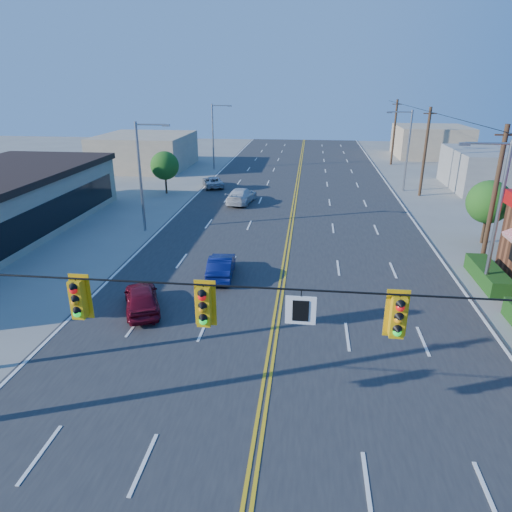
# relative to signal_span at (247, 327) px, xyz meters

# --- Properties ---
(ground) EXTENTS (160.00, 160.00, 0.00)m
(ground) POSITION_rel_signal_span_xyz_m (0.12, 0.00, -4.89)
(ground) COLOR gray
(ground) RESTS_ON ground
(road) EXTENTS (20.00, 120.00, 0.06)m
(road) POSITION_rel_signal_span_xyz_m (0.12, 20.00, -4.86)
(road) COLOR #2D2D30
(road) RESTS_ON ground
(signal_span) EXTENTS (24.32, 0.34, 9.00)m
(signal_span) POSITION_rel_signal_span_xyz_m (0.00, 0.00, 0.00)
(signal_span) COLOR #47301E
(signal_span) RESTS_ON ground
(streetlight_se) EXTENTS (2.55, 0.25, 8.00)m
(streetlight_se) POSITION_rel_signal_span_xyz_m (10.91, 14.00, -0.37)
(streetlight_se) COLOR gray
(streetlight_se) RESTS_ON ground
(streetlight_ne) EXTENTS (2.55, 0.25, 8.00)m
(streetlight_ne) POSITION_rel_signal_span_xyz_m (10.91, 38.00, -0.37)
(streetlight_ne) COLOR gray
(streetlight_ne) RESTS_ON ground
(streetlight_sw) EXTENTS (2.55, 0.25, 8.00)m
(streetlight_sw) POSITION_rel_signal_span_xyz_m (-10.67, 22.00, -0.37)
(streetlight_sw) COLOR gray
(streetlight_sw) RESTS_ON ground
(streetlight_nw) EXTENTS (2.55, 0.25, 8.00)m
(streetlight_nw) POSITION_rel_signal_span_xyz_m (-10.67, 48.00, -0.37)
(streetlight_nw) COLOR gray
(streetlight_nw) RESTS_ON ground
(utility_pole_near) EXTENTS (0.28, 0.28, 8.40)m
(utility_pole_near) POSITION_rel_signal_span_xyz_m (12.32, 18.00, -0.69)
(utility_pole_near) COLOR #47301E
(utility_pole_near) RESTS_ON ground
(utility_pole_mid) EXTENTS (0.28, 0.28, 8.40)m
(utility_pole_mid) POSITION_rel_signal_span_xyz_m (12.32, 36.00, -0.69)
(utility_pole_mid) COLOR #47301E
(utility_pole_mid) RESTS_ON ground
(utility_pole_far) EXTENTS (0.28, 0.28, 8.40)m
(utility_pole_far) POSITION_rel_signal_span_xyz_m (12.32, 54.00, -0.69)
(utility_pole_far) COLOR #47301E
(utility_pole_far) RESTS_ON ground
(tree_kfc_rear) EXTENTS (2.94, 2.94, 4.41)m
(tree_kfc_rear) POSITION_rel_signal_span_xyz_m (13.62, 22.00, -1.95)
(tree_kfc_rear) COLOR #47301E
(tree_kfc_rear) RESTS_ON ground
(tree_west) EXTENTS (2.80, 2.80, 4.20)m
(tree_west) POSITION_rel_signal_span_xyz_m (-12.88, 34.00, -2.09)
(tree_west) COLOR #47301E
(tree_west) RESTS_ON ground
(bld_east_mid) EXTENTS (12.00, 10.00, 4.00)m
(bld_east_mid) POSITION_rel_signal_span_xyz_m (22.12, 40.00, -2.89)
(bld_east_mid) COLOR gray
(bld_east_mid) RESTS_ON ground
(bld_west_far) EXTENTS (11.00, 12.00, 4.20)m
(bld_west_far) POSITION_rel_signal_span_xyz_m (-19.88, 48.00, -2.79)
(bld_west_far) COLOR tan
(bld_west_far) RESTS_ON ground
(bld_east_far) EXTENTS (10.00, 10.00, 4.40)m
(bld_east_far) POSITION_rel_signal_span_xyz_m (19.12, 62.00, -2.69)
(bld_east_far) COLOR tan
(bld_east_far) RESTS_ON ground
(car_magenta) EXTENTS (2.98, 4.23, 1.34)m
(car_magenta) POSITION_rel_signal_span_xyz_m (-6.51, 9.33, -4.22)
(car_magenta) COLOR maroon
(car_magenta) RESTS_ON ground
(car_blue) EXTENTS (1.67, 3.99, 1.28)m
(car_blue) POSITION_rel_signal_span_xyz_m (-3.43, 13.88, -4.24)
(car_blue) COLOR #0D1651
(car_blue) RESTS_ON ground
(car_white) EXTENTS (2.61, 5.01, 1.39)m
(car_white) POSITION_rel_signal_span_xyz_m (-4.77, 30.87, -4.19)
(car_white) COLOR silver
(car_white) RESTS_ON ground
(car_silver) EXTENTS (3.12, 4.42, 1.12)m
(car_silver) POSITION_rel_signal_span_xyz_m (-8.78, 37.20, -4.33)
(car_silver) COLOR #B7B6BC
(car_silver) RESTS_ON ground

